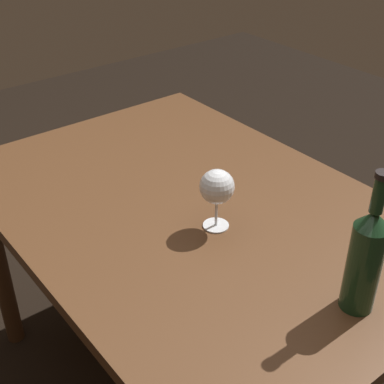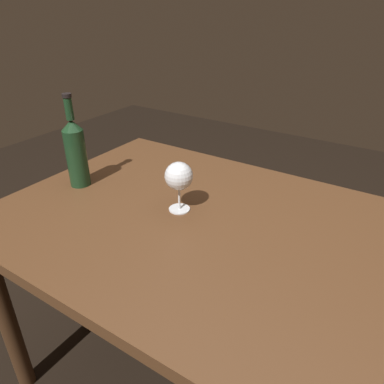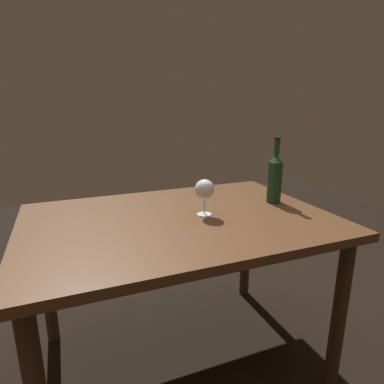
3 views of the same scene
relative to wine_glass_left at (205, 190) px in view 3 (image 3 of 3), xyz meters
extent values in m
plane|color=black|center=(0.11, -0.01, -0.85)|extent=(6.00, 6.00, 0.00)
cube|color=#56351E|center=(0.11, -0.01, -0.13)|extent=(1.30, 0.90, 0.04)
cylinder|color=#412816|center=(-0.47, -0.39, -0.50)|extent=(0.06, 0.06, 0.70)
cylinder|color=#412816|center=(0.69, -0.39, -0.50)|extent=(0.06, 0.06, 0.70)
cylinder|color=#412816|center=(-0.47, 0.37, -0.50)|extent=(0.06, 0.06, 0.70)
cylinder|color=white|center=(0.00, 0.00, -0.11)|extent=(0.07, 0.07, 0.00)
cylinder|color=white|center=(0.00, 0.00, -0.07)|extent=(0.01, 0.01, 0.08)
sphere|color=white|center=(0.00, 0.00, 0.00)|extent=(0.09, 0.09, 0.09)
cylinder|color=beige|center=(0.00, 0.00, 0.00)|extent=(0.07, 0.07, 0.02)
cylinder|color=#19381E|center=(-0.39, -0.05, -0.01)|extent=(0.07, 0.07, 0.20)
cone|color=#19381E|center=(-0.39, -0.05, 0.11)|extent=(0.07, 0.07, 0.03)
cylinder|color=#19381E|center=(-0.39, -0.05, 0.16)|extent=(0.03, 0.03, 0.07)
cylinder|color=black|center=(-0.39, -0.05, 0.20)|extent=(0.03, 0.03, 0.01)
camera|label=1|loc=(-0.84, 0.74, 0.70)|focal=51.23mm
camera|label=2|loc=(0.56, -0.79, 0.47)|focal=33.85mm
camera|label=3|loc=(0.55, 1.23, 0.37)|focal=30.42mm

